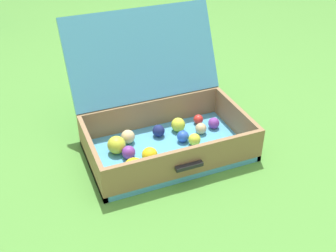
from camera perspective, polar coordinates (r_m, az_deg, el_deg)
The scene contains 2 objects.
ground_plane at distance 1.75m, azimuth 2.36°, elevation -4.05°, with size 16.00×16.00×0.00m, color #4C8C38.
open_suitcase at distance 1.75m, azimuth -1.05°, elevation 0.73°, with size 0.66×0.60×0.51m.
Camera 1 is at (-0.59, -1.25, 1.07)m, focal length 44.44 mm.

